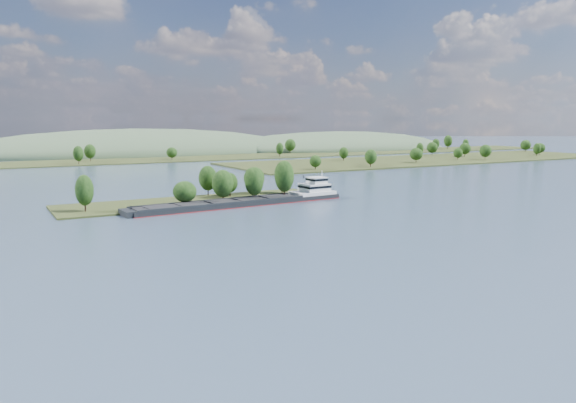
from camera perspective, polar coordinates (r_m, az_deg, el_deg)
ground at (r=156.50m, az=-1.80°, el=-2.93°), size 1800.00×1800.00×0.00m
tree_island at (r=212.16m, az=-7.26°, el=1.17°), size 100.00×30.79×15.65m
right_bank at (r=438.74m, az=14.67°, el=4.23°), size 320.00×90.00×12.75m
back_shoreline at (r=424.56m, az=-18.49°, el=3.91°), size 900.00×60.00×15.15m
hill_east at (r=588.76m, az=5.08°, el=5.37°), size 260.00×140.00×36.00m
hill_west at (r=533.47m, az=-14.98°, el=4.81°), size 320.00×160.00×44.00m
cargo_barge at (r=204.24m, az=-3.53°, el=0.13°), size 84.31×16.82×11.33m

